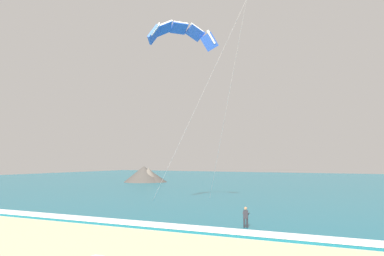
{
  "coord_description": "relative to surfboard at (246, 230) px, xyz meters",
  "views": [
    {
      "loc": [
        8.73,
        -14.22,
        5.16
      ],
      "look_at": [
        -6.8,
        15.65,
        7.6
      ],
      "focal_mm": 39.21,
      "sensor_mm": 36.0,
      "label": 1
    }
  ],
  "objects": [
    {
      "name": "surf_foam",
      "position": [
        1.88,
        -1.88,
        0.19
      ],
      "size": [
        200.0,
        2.07,
        0.04
      ],
      "primitive_type": "cube",
      "color": "white",
      "rests_on": "sea"
    },
    {
      "name": "surfboard",
      "position": [
        0.0,
        0.0,
        0.0
      ],
      "size": [
        0.79,
        1.47,
        0.09
      ],
      "color": "#E04C38",
      "rests_on": "ground"
    },
    {
      "name": "headland_left",
      "position": [
        -38.62,
        45.27,
        1.58
      ],
      "size": [
        9.47,
        8.87,
        3.55
      ],
      "color": "#47423D",
      "rests_on": "ground"
    },
    {
      "name": "sea",
      "position": [
        1.88,
        57.12,
        0.07
      ],
      "size": [
        200.0,
        120.0,
        0.2
      ],
      "primitive_type": "cube",
      "color": "#146075",
      "rests_on": "ground"
    },
    {
      "name": "kitesurfer",
      "position": [
        -0.0,
        0.02,
        0.91
      ],
      "size": [
        0.61,
        0.61,
        1.69
      ],
      "color": "#232328",
      "rests_on": "ground"
    },
    {
      "name": "kite_primary",
      "position": [
        -9.43,
        7.39,
        17.71
      ],
      "size": [
        11.73,
        9.73,
        17.72
      ],
      "color": "blue"
    }
  ]
}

